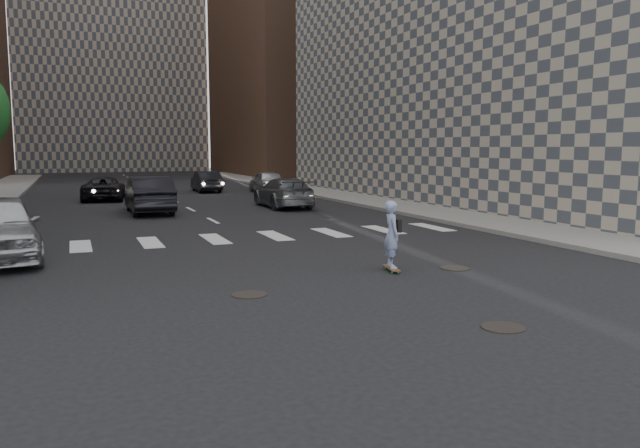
# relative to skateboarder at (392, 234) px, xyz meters

# --- Properties ---
(ground) EXTENTS (160.00, 160.00, 0.00)m
(ground) POSITION_rel_skateboarder_xyz_m (-1.75, -2.29, -0.87)
(ground) COLOR black
(ground) RESTS_ON ground
(sidewalk_right) EXTENTS (13.00, 80.00, 0.15)m
(sidewalk_right) POSITION_rel_skateboarder_xyz_m (12.75, 17.71, -0.80)
(sidewalk_right) COLOR gray
(sidewalk_right) RESTS_ON ground
(building_right) EXTENTS (15.00, 33.00, 22.00)m
(building_right) POSITION_rel_skateboarder_xyz_m (16.74, 16.20, 10.11)
(building_right) COLOR #ADA08E
(building_right) RESTS_ON ground
(tower_right) EXTENTS (18.00, 24.00, 36.00)m
(tower_right) POSITION_rel_skateboarder_xyz_m (18.25, 52.71, 17.13)
(tower_right) COLOR brown
(tower_right) RESTS_ON ground
(manhole_a) EXTENTS (0.70, 0.70, 0.02)m
(manhole_a) POSITION_rel_skateboarder_xyz_m (-0.55, -4.79, -0.86)
(manhole_a) COLOR black
(manhole_a) RESTS_ON ground
(manhole_b) EXTENTS (0.70, 0.70, 0.02)m
(manhole_b) POSITION_rel_skateboarder_xyz_m (-3.75, -1.09, -0.86)
(manhole_b) COLOR black
(manhole_b) RESTS_ON ground
(manhole_c) EXTENTS (0.70, 0.70, 0.02)m
(manhole_c) POSITION_rel_skateboarder_xyz_m (1.55, -0.29, -0.86)
(manhole_c) COLOR black
(manhole_c) RESTS_ON ground
(skateboarder) EXTENTS (0.49, 0.86, 1.67)m
(skateboarder) POSITION_rel_skateboarder_xyz_m (0.00, 0.00, 0.00)
(skateboarder) COLOR brown
(skateboarder) RESTS_ON ground
(traffic_car_a) EXTENTS (1.74, 4.95, 1.63)m
(traffic_car_a) POSITION_rel_skateboarder_xyz_m (-3.75, 15.65, -0.06)
(traffic_car_a) COLOR black
(traffic_car_a) RESTS_ON ground
(traffic_car_b) EXTENTS (2.10, 4.97, 1.43)m
(traffic_car_b) POSITION_rel_skateboarder_xyz_m (2.65, 16.01, -0.16)
(traffic_car_b) COLOR #57595F
(traffic_car_b) RESTS_ON ground
(traffic_car_c) EXTENTS (2.64, 4.83, 1.28)m
(traffic_car_c) POSITION_rel_skateboarder_xyz_m (-5.28, 23.71, -0.23)
(traffic_car_c) COLOR black
(traffic_car_c) RESTS_ON ground
(traffic_car_d) EXTENTS (2.08, 4.45, 1.47)m
(traffic_car_d) POSITION_rel_skateboarder_xyz_m (4.75, 25.71, -0.14)
(traffic_car_d) COLOR #AFB1B7
(traffic_car_d) RESTS_ON ground
(traffic_car_e) EXTENTS (1.49, 4.14, 1.36)m
(traffic_car_e) POSITION_rel_skateboarder_xyz_m (1.33, 28.20, -0.19)
(traffic_car_e) COLOR black
(traffic_car_e) RESTS_ON ground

